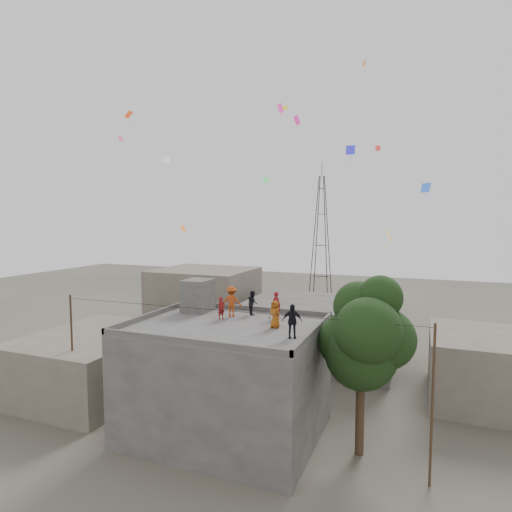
{
  "coord_description": "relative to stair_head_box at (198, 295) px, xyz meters",
  "views": [
    {
      "loc": [
        9.97,
        -20.69,
        11.88
      ],
      "look_at": [
        1.11,
        1.65,
        9.8
      ],
      "focal_mm": 30.0,
      "sensor_mm": 36.0,
      "label": 1
    }
  ],
  "objects": [
    {
      "name": "transmission_tower",
      "position": [
        -0.8,
        37.4,
        1.97
      ],
      "size": [
        2.97,
        2.97,
        20.01
      ],
      "color": "black",
      "rests_on": "ground"
    },
    {
      "name": "main_building",
      "position": [
        3.2,
        -2.6,
        -4.05
      ],
      "size": [
        10.0,
        8.0,
        6.1
      ],
      "color": "#43413F",
      "rests_on": "ground"
    },
    {
      "name": "kites",
      "position": [
        4.22,
        3.93,
        9.04
      ],
      "size": [
        21.61,
        19.93,
        12.43
      ],
      "color": "orange",
      "rests_on": "ground"
    },
    {
      "name": "utility_line",
      "position": [
        3.7,
        -3.85,
        -3.27
      ],
      "size": [
        20.12,
        0.62,
        7.4
      ],
      "color": "black",
      "rests_on": "ground"
    },
    {
      "name": "neighbor_east",
      "position": [
        17.2,
        7.4,
        -4.9
      ],
      "size": [
        7.0,
        8.0,
        4.4
      ],
      "primitive_type": "cube",
      "color": "#5E564A",
      "rests_on": "ground"
    },
    {
      "name": "neighbor_north",
      "position": [
        5.2,
        11.4,
        -4.6
      ],
      "size": [
        12.0,
        9.0,
        5.0
      ],
      "primitive_type": "cube",
      "color": "#43413F",
      "rests_on": "ground"
    },
    {
      "name": "person_red_adult",
      "position": [
        5.27,
        -0.13,
        -0.21
      ],
      "size": [
        0.69,
        0.6,
        1.59
      ],
      "primitive_type": "imported",
      "rotation": [
        0.0,
        0.0,
        2.67
      ],
      "color": "maroon",
      "rests_on": "main_building"
    },
    {
      "name": "person_orange_child",
      "position": [
        5.87,
        -2.14,
        -0.27
      ],
      "size": [
        0.84,
        0.7,
        1.46
      ],
      "primitive_type": "imported",
      "rotation": [
        0.0,
        0.0,
        -0.38
      ],
      "color": "#9D4D11",
      "rests_on": "main_building"
    },
    {
      "name": "stair_head_box",
      "position": [
        0.0,
        0.0,
        0.0
      ],
      "size": [
        1.6,
        1.8,
        2.0
      ],
      "primitive_type": "cube",
      "color": "#43413F",
      "rests_on": "main_building"
    },
    {
      "name": "parapet",
      "position": [
        3.2,
        -2.6,
        -0.85
      ],
      "size": [
        10.0,
        8.0,
        0.3
      ],
      "color": "#43413F",
      "rests_on": "main_building"
    },
    {
      "name": "person_dark_adult",
      "position": [
        7.28,
        -3.67,
        -0.16
      ],
      "size": [
        1.06,
        0.72,
        1.67
      ],
      "primitive_type": "imported",
      "rotation": [
        0.0,
        0.0,
        0.36
      ],
      "color": "black",
      "rests_on": "main_building"
    },
    {
      "name": "ground",
      "position": [
        3.2,
        -2.6,
        -7.1
      ],
      "size": [
        140.0,
        140.0,
        0.0
      ],
      "primitive_type": "plane",
      "color": "#3F3B34",
      "rests_on": "ground"
    },
    {
      "name": "neighbor_northwest",
      "position": [
        -6.8,
        13.4,
        -3.6
      ],
      "size": [
        9.0,
        8.0,
        7.0
      ],
      "primitive_type": "cube",
      "color": "#5E564A",
      "rests_on": "ground"
    },
    {
      "name": "person_orange_adult",
      "position": [
        2.63,
        -0.61,
        -0.09
      ],
      "size": [
        1.29,
        0.9,
        1.83
      ],
      "primitive_type": "imported",
      "rotation": [
        0.0,
        0.0,
        -2.94
      ],
      "color": "#A93E13",
      "rests_on": "main_building"
    },
    {
      "name": "tree",
      "position": [
        10.57,
        -2.0,
        -1.0
      ],
      "size": [
        4.9,
        4.6,
        9.1
      ],
      "color": "black",
      "rests_on": "ground"
    },
    {
      "name": "person_red_child",
      "position": [
        2.33,
        -1.41,
        -0.35
      ],
      "size": [
        0.48,
        0.56,
        1.29
      ],
      "primitive_type": "imported",
      "rotation": [
        0.0,
        0.0,
        1.12
      ],
      "color": "maroon",
      "rests_on": "main_building"
    },
    {
      "name": "person_dark_child",
      "position": [
        3.57,
        0.38,
        -0.27
      ],
      "size": [
        0.85,
        0.89,
        1.46
      ],
      "primitive_type": "imported",
      "rotation": [
        0.0,
        0.0,
        2.16
      ],
      "color": "black",
      "rests_on": "main_building"
    },
    {
      "name": "neighbor_west",
      "position": [
        -7.8,
        -0.6,
        -5.1
      ],
      "size": [
        8.0,
        10.0,
        4.0
      ],
      "primitive_type": "cube",
      "color": "#5E564A",
      "rests_on": "ground"
    }
  ]
}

